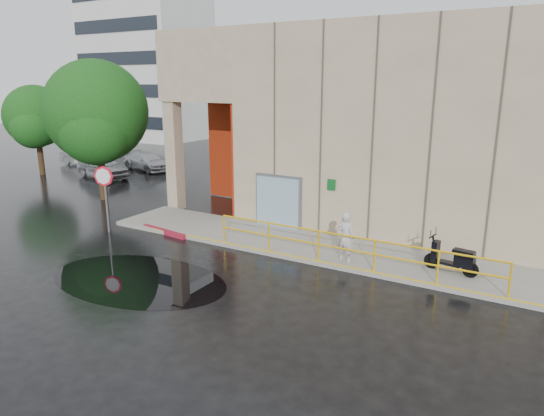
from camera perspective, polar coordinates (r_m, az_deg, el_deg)
The scene contains 15 objects.
ground at distance 15.44m, azimuth -10.98°, elevation -7.96°, with size 120.00×120.00×0.00m, color black.
sidewalk at distance 17.12m, azimuth 9.49°, elevation -5.33°, with size 20.00×3.00×0.15m, color gray.
building at distance 22.12m, azimuth 18.79°, elevation 9.59°, with size 20.00×10.17×8.00m.
guardrail at distance 15.64m, azimuth 8.66°, elevation -4.89°, with size 9.56×0.06×1.03m.
distant_building at distance 53.87m, azimuth -14.57°, elevation 15.96°, with size 12.00×8.08×15.00m.
person at distance 15.94m, azimuth 8.66°, elevation -3.37°, with size 0.61×0.40×1.66m, color silver.
scooter at distance 15.82m, azimuth 20.50°, elevation -4.63°, with size 1.71×0.80×1.29m.
stop_sign at distance 20.12m, azimuth -19.12°, elevation 2.62°, with size 0.77×0.31×2.69m.
red_curb at distance 19.74m, azimuth -12.59°, elevation -2.72°, with size 2.40×0.18×0.18m, color maroon.
puddle at distance 15.54m, azimuth -15.46°, elevation -8.08°, with size 5.96×3.67×0.01m, color black.
car_a at distance 32.04m, azimuth -19.34°, elevation 4.57°, with size 1.67×4.16×1.42m, color #A9ABB0.
car_b at distance 37.61m, azimuth -21.13°, elevation 5.73°, with size 1.40×4.02×1.32m, color silver.
car_c at distance 34.19m, azimuth -14.49°, elevation 5.34°, with size 1.67×4.12×1.19m, color silver.
tree_near at distance 25.53m, azimuth -20.01°, elevation 10.16°, with size 5.02×5.02×6.95m.
tree_far at distance 34.35m, azimuth -26.10°, elevation 9.40°, with size 3.88×3.93×5.68m.
Camera 1 is at (9.55, -10.62, 5.87)m, focal length 32.00 mm.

